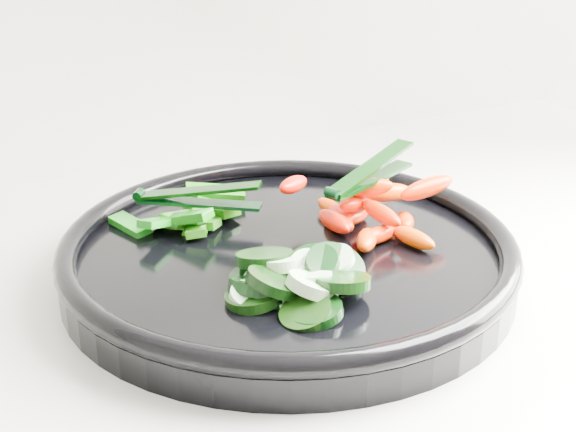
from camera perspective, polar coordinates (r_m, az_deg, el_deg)
name	(u,v)px	position (r m, az deg, el deg)	size (l,w,h in m)	color
veggie_tray	(288,255)	(0.66, 0.00, -2.76)	(0.39, 0.39, 0.04)	black
cucumber_pile	(291,282)	(0.59, 0.20, -4.73)	(0.13, 0.13, 0.04)	black
carrot_pile	(368,209)	(0.69, 5.70, 0.53)	(0.15, 0.14, 0.06)	#F91900
pepper_pile	(188,217)	(0.71, -7.11, -0.06)	(0.13, 0.09, 0.04)	#1E700A
tong_carrot	(368,174)	(0.68, 5.74, 2.96)	(0.11, 0.06, 0.02)	black
tong_pepper	(195,197)	(0.70, -6.64, 1.37)	(0.10, 0.08, 0.02)	black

